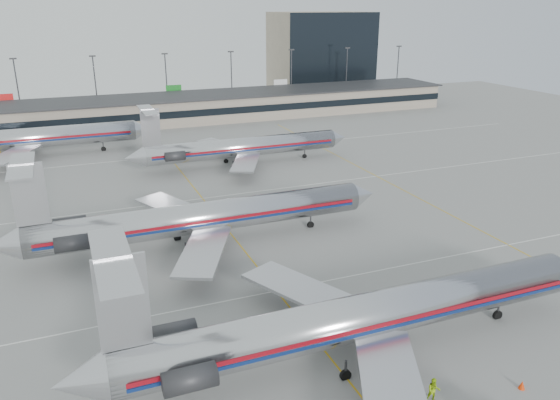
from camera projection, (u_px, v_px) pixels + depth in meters
ground at (320, 345)px, 46.33m from camera, size 260.00×260.00×0.00m
apron_markings at (277, 291)px, 55.06m from camera, size 160.00×0.15×0.02m
terminal at (142, 111)px, 130.77m from camera, size 162.00×17.00×6.25m
light_mast_row at (132, 81)px, 141.17m from camera, size 163.60×0.40×15.28m
distant_building at (320, 53)px, 175.62m from camera, size 30.00×20.00×25.00m
jet_foreground at (355, 318)px, 43.74m from camera, size 47.13×27.75×12.34m
jet_second_row at (197, 218)px, 64.35m from camera, size 46.53×27.40×12.18m
jet_third_row at (239, 147)px, 97.11m from camera, size 41.24×25.36×11.28m
jet_back_row at (20, 139)px, 101.32m from camera, size 46.76×28.76×12.79m
ramp_worker_far at (434, 390)px, 39.43m from camera, size 1.18×1.08×1.95m
cone_right at (522, 385)px, 40.96m from camera, size 0.56×0.56×0.67m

